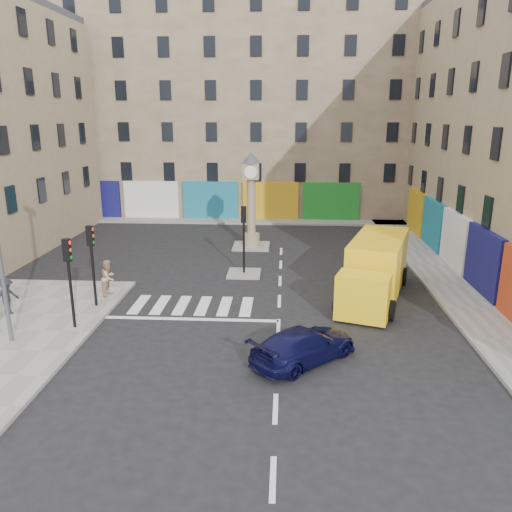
# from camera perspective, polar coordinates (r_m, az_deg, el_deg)

# --- Properties ---
(ground) EXTENTS (120.00, 120.00, 0.00)m
(ground) POSITION_cam_1_polar(r_m,az_deg,el_deg) (20.02, 2.53, -9.27)
(ground) COLOR black
(ground) RESTS_ON ground
(sidewalk_right) EXTENTS (2.60, 30.00, 0.15)m
(sidewalk_right) POSITION_cam_1_polar(r_m,az_deg,el_deg) (30.58, 19.37, -1.08)
(sidewalk_right) COLOR gray
(sidewalk_right) RESTS_ON ground
(sidewalk_far) EXTENTS (32.00, 2.40, 0.15)m
(sidewalk_far) POSITION_cam_1_polar(r_m,az_deg,el_deg) (41.42, -2.54, 4.06)
(sidewalk_far) COLOR gray
(sidewalk_far) RESTS_ON ground
(island_near) EXTENTS (1.80, 1.80, 0.12)m
(island_near) POSITION_cam_1_polar(r_m,az_deg,el_deg) (27.55, -1.37, -2.01)
(island_near) COLOR gray
(island_near) RESTS_ON ground
(island_far) EXTENTS (2.40, 2.40, 0.12)m
(island_far) POSITION_cam_1_polar(r_m,az_deg,el_deg) (33.29, -0.54, 1.14)
(island_far) COLOR gray
(island_far) RESTS_ON ground
(building_far) EXTENTS (32.00, 10.00, 17.00)m
(building_far) POSITION_cam_1_polar(r_m,az_deg,el_deg) (46.33, -1.93, 15.80)
(building_far) COLOR gray
(building_far) RESTS_ON ground
(traffic_light_left_near) EXTENTS (0.28, 0.22, 3.70)m
(traffic_light_left_near) POSITION_cam_1_polar(r_m,az_deg,el_deg) (21.04, -20.61, -1.41)
(traffic_light_left_near) COLOR black
(traffic_light_left_near) RESTS_ON sidewalk_left
(traffic_light_left_far) EXTENTS (0.28, 0.22, 3.70)m
(traffic_light_left_far) POSITION_cam_1_polar(r_m,az_deg,el_deg) (23.16, -18.28, 0.33)
(traffic_light_left_far) COLOR black
(traffic_light_left_far) RESTS_ON sidewalk_left
(traffic_light_island) EXTENTS (0.28, 0.22, 3.70)m
(traffic_light_island) POSITION_cam_1_polar(r_m,az_deg,el_deg) (26.88, -1.41, 3.13)
(traffic_light_island) COLOR black
(traffic_light_island) RESTS_ON island_near
(clock_pillar) EXTENTS (1.20, 1.20, 6.10)m
(clock_pillar) POSITION_cam_1_polar(r_m,az_deg,el_deg) (32.58, -0.55, 7.08)
(clock_pillar) COLOR #988263
(clock_pillar) RESTS_ON island_far
(navy_sedan) EXTENTS (4.30, 4.18, 1.24)m
(navy_sedan) POSITION_cam_1_polar(r_m,az_deg,el_deg) (18.04, 5.52, -10.10)
(navy_sedan) COLOR black
(navy_sedan) RESTS_ON ground
(yellow_van) EXTENTS (4.50, 7.89, 2.75)m
(yellow_van) POSITION_cam_1_polar(r_m,az_deg,el_deg) (24.68, 13.49, -1.40)
(yellow_van) COLOR yellow
(yellow_van) RESTS_ON ground
(pedestrian_tan) EXTENTS (0.78, 0.94, 1.75)m
(pedestrian_tan) POSITION_cam_1_polar(r_m,az_deg,el_deg) (24.77, -16.50, -2.39)
(pedestrian_tan) COLOR tan
(pedestrian_tan) RESTS_ON sidewalk_left
(pedestrian_dark) EXTENTS (0.97, 1.21, 1.63)m
(pedestrian_dark) POSITION_cam_1_polar(r_m,az_deg,el_deg) (24.03, -26.58, -4.16)
(pedestrian_dark) COLOR black
(pedestrian_dark) RESTS_ON sidewalk_left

